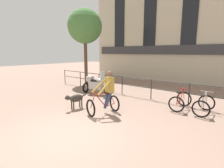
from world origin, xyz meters
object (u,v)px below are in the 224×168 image
object	(u,v)px
parked_bicycle_near_lamp	(180,101)
parked_bicycle_mid_left	(204,105)
cyclist_with_bike	(106,95)
dog	(75,98)
parked_motorcycle	(96,85)

from	to	relation	value
parked_bicycle_near_lamp	parked_bicycle_mid_left	bearing A→B (deg)	178.50
cyclist_with_bike	dog	bearing A→B (deg)	-147.35
cyclist_with_bike	dog	xyz separation A→B (m)	(-1.40, -0.42, -0.31)
cyclist_with_bike	parked_motorcycle	size ratio (longest dim) A/B	0.98
cyclist_with_bike	parked_bicycle_near_lamp	distance (m)	3.25
cyclist_with_bike	parked_bicycle_mid_left	size ratio (longest dim) A/B	1.51
dog	cyclist_with_bike	bearing A→B (deg)	26.39
parked_bicycle_near_lamp	parked_bicycle_mid_left	distance (m)	0.92
dog	parked_motorcycle	world-z (taller)	parked_motorcycle
parked_bicycle_near_lamp	cyclist_with_bike	bearing A→B (deg)	47.88
cyclist_with_bike	dog	distance (m)	1.49
dog	parked_bicycle_mid_left	distance (m)	5.27
dog	parked_bicycle_near_lamp	xyz separation A→B (m)	(3.50, 2.87, -0.10)
parked_bicycle_mid_left	parked_bicycle_near_lamp	bearing A→B (deg)	-1.45
cyclist_with_bike	parked_motorcycle	xyz separation A→B (m)	(-2.64, 2.09, -0.20)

